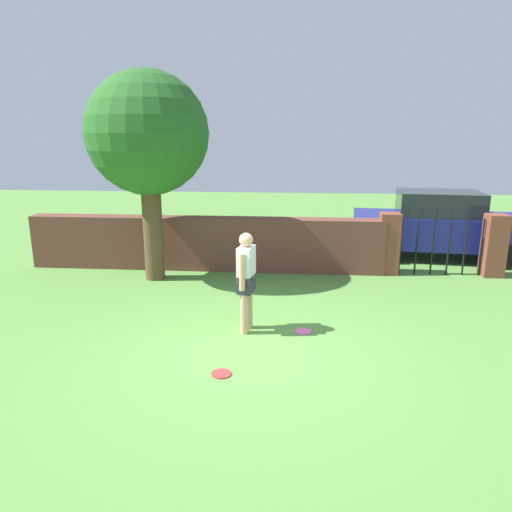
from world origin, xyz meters
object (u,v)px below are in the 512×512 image
at_px(tree, 148,136).
at_px(car, 437,225).
at_px(frisbee_red, 221,374).
at_px(person, 246,278).
at_px(frisbee_pink, 303,331).

xyz_separation_m(tree, car, (6.70, 2.45, -2.21)).
height_order(tree, frisbee_red, tree).
distance_m(person, frisbee_red, 1.72).
xyz_separation_m(person, frisbee_red, (-0.18, -1.47, -0.89)).
height_order(car, frisbee_red, car).
bearing_deg(person, frisbee_red, -176.73).
relative_size(car, frisbee_pink, 16.13).
xyz_separation_m(tree, person, (2.32, -2.67, -2.18)).
height_order(tree, person, tree).
height_order(person, frisbee_pink, person).
height_order(person, car, car).
distance_m(car, frisbee_pink, 6.22).
distance_m(person, car, 6.74).
relative_size(tree, frisbee_pink, 16.27).
xyz_separation_m(car, frisbee_pink, (-3.47, -5.10, -0.85)).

